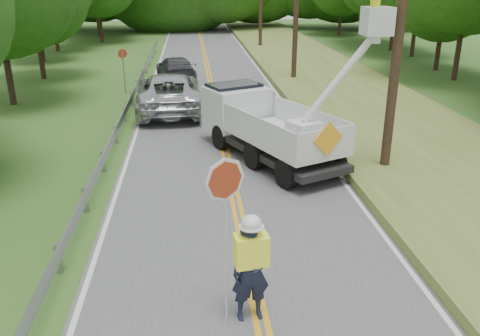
{
  "coord_description": "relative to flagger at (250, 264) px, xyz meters",
  "views": [
    {
      "loc": [
        -1.13,
        -5.59,
        5.99
      ],
      "look_at": [
        0.0,
        6.0,
        1.5
      ],
      "focal_mm": 37.35,
      "sensor_mm": 36.0,
      "label": 1
    }
  ],
  "objects": [
    {
      "name": "road",
      "position": [
        0.19,
        11.91,
        -1.14
      ],
      "size": [
        7.2,
        96.0,
        0.03
      ],
      "color": "#4E4D50",
      "rests_on": "ground"
    },
    {
      "name": "guardrail",
      "position": [
        -3.83,
        12.82,
        -0.6
      ],
      "size": [
        0.18,
        48.0,
        0.77
      ],
      "color": "gray",
      "rests_on": "ground"
    },
    {
      "name": "tall_grass_verge",
      "position": [
        7.29,
        11.91,
        -1.0
      ],
      "size": [
        7.0,
        96.0,
        0.3
      ],
      "primitive_type": "cube",
      "color": "#526D27",
      "rests_on": "ground"
    },
    {
      "name": "flagger",
      "position": [
        0.0,
        0.0,
        0.0
      ],
      "size": [
        1.18,
        0.56,
        3.19
      ],
      "color": "#191E33",
      "rests_on": "road"
    },
    {
      "name": "bucket_truck",
      "position": [
        1.56,
        9.13,
        0.32
      ],
      "size": [
        5.51,
        6.67,
        6.34
      ],
      "color": "black",
      "rests_on": "road"
    },
    {
      "name": "suv_silver",
      "position": [
        -2.0,
        15.56,
        -0.24
      ],
      "size": [
        3.3,
        6.56,
        1.78
      ],
      "primitive_type": "imported",
      "rotation": [
        0.0,
        0.0,
        3.2
      ],
      "color": "#B6B9BE",
      "rests_on": "road"
    },
    {
      "name": "suv_darkgrey",
      "position": [
        -1.87,
        23.0,
        -0.43
      ],
      "size": [
        2.77,
        5.12,
        1.41
      ],
      "primitive_type": "imported",
      "rotation": [
        0.0,
        0.0,
        3.31
      ],
      "color": "#3C3D43",
      "rests_on": "road"
    },
    {
      "name": "stop_sign_permanent",
      "position": [
        -4.54,
        19.65,
        0.43
      ],
      "size": [
        0.49,
        0.2,
        2.4
      ],
      "color": "gray",
      "rests_on": "ground"
    }
  ]
}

